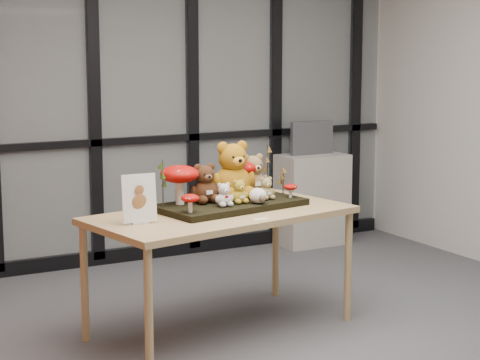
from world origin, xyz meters
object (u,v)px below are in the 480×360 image
bear_tan_back (253,172)px  mushroom_front_left (190,202)px  mushroom_back_right (241,175)px  mushroom_front_right (291,190)px  sign_holder (139,201)px  cabinet (312,200)px  mushroom_back_left (180,183)px  bear_small_yellow (239,190)px  bear_beige_small (266,187)px  monitor (312,138)px  bear_brown_medium (204,181)px  display_table (221,222)px  plush_cream_hedgehog (258,195)px  diorama_tray (230,205)px  bear_white_bow (224,193)px  bear_pooh_yellow (232,167)px

bear_tan_back → mushroom_front_left: bear_tan_back is taller
mushroom_back_right → mushroom_front_right: (0.25, -0.25, -0.09)m
sign_holder → cabinet: size_ratio=0.36×
bear_tan_back → cabinet: bearing=35.4°
bear_tan_back → mushroom_back_left: (-0.59, -0.09, -0.01)m
mushroom_front_left → mushroom_front_right: mushroom_front_left is taller
mushroom_front_left → sign_holder: sign_holder is taller
bear_small_yellow → sign_holder: bearing=177.6°
bear_small_yellow → bear_beige_small: bearing=-0.6°
mushroom_front_right → monitor: monitor is taller
bear_brown_medium → mushroom_front_right: (0.59, -0.12, -0.09)m
display_table → bear_small_yellow: (0.14, 0.01, 0.19)m
bear_brown_medium → plush_cream_hedgehog: bear_brown_medium is taller
mushroom_back_left → mushroom_front_right: bearing=-10.0°
diorama_tray → cabinet: 2.46m
sign_holder → bear_small_yellow: bearing=11.7°
bear_brown_medium → cabinet: 2.57m
bear_brown_medium → mushroom_front_left: size_ratio=2.21×
mushroom_front_left → cabinet: bearing=41.5°
bear_small_yellow → bear_white_bow: bearing=-172.2°
bear_pooh_yellow → plush_cream_hedgehog: bearing=-88.5°
mushroom_back_left → bear_beige_small: bearing=-11.1°
mushroom_front_left → mushroom_back_right: bearing=34.9°
mushroom_back_left → mushroom_front_left: (-0.06, -0.28, -0.08)m
sign_holder → cabinet: (2.46, 1.86, -0.52)m
bear_beige_small → mushroom_back_right: (-0.07, 0.23, 0.05)m
mushroom_back_left → mushroom_front_left: bearing=-101.5°
display_table → plush_cream_hedgehog: bearing=-21.7°
bear_pooh_yellow → mushroom_front_left: (-0.47, -0.32, -0.15)m
bear_white_bow → mushroom_back_left: 0.30m
bear_small_yellow → display_table: bearing=175.7°
bear_pooh_yellow → mushroom_back_left: bearing=175.3°
mushroom_back_right → cabinet: (1.56, 1.49, -0.55)m
display_table → cabinet: 2.59m
mushroom_front_left → bear_pooh_yellow: bearing=34.6°
plush_cream_hedgehog → sign_holder: sign_holder is taller
display_table → mushroom_front_left: mushroom_front_left is taller
mushroom_back_left → mushroom_back_right: mushroom_back_left is taller
mushroom_front_left → monitor: 2.87m
bear_brown_medium → bear_tan_back: (0.42, 0.11, 0.01)m
bear_pooh_yellow → sign_holder: bearing=-169.9°
bear_tan_back → plush_cream_hedgehog: 0.35m
mushroom_front_left → monitor: bearing=41.8°
bear_pooh_yellow → bear_brown_medium: (-0.24, -0.06, -0.07)m
bear_brown_medium → bear_white_bow: 0.19m
plush_cream_hedgehog → cabinet: bearing=38.3°
bear_tan_back → plush_cream_hedgehog: bearing=-123.4°
diorama_tray → plush_cream_hedgehog: size_ratio=8.65×
plush_cream_hedgehog → bear_beige_small: bearing=30.0°
bear_white_bow → bear_beige_small: size_ratio=1.01×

